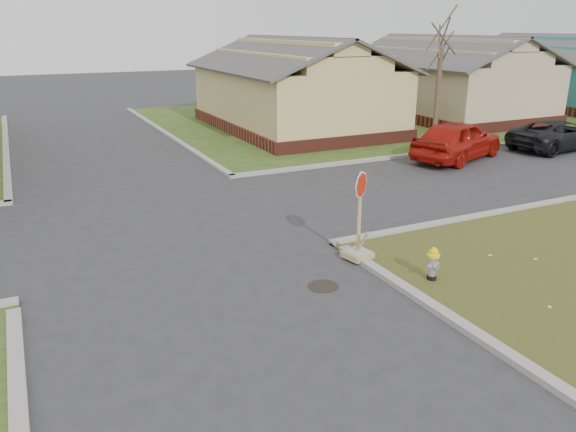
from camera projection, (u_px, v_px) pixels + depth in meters
name	position (u px, v px, depth m)	size (l,w,h in m)	color
ground	(214.00, 298.00, 11.16)	(120.00, 120.00, 0.00)	#2C2C2F
verge_far_right	(452.00, 111.00, 35.60)	(37.00, 19.00, 0.05)	#2A4418
curbs	(155.00, 223.00, 15.41)	(80.00, 40.00, 0.12)	#9A948B
manhole	(323.00, 286.00, 11.64)	(0.64, 0.64, 0.01)	black
side_house_yellow	(294.00, 87.00, 28.65)	(7.60, 11.60, 4.70)	maroon
side_house_tan	(447.00, 79.00, 32.79)	(7.60, 11.60, 4.70)	maroon
side_house_teal	(565.00, 73.00, 36.94)	(7.60, 11.60, 4.70)	maroon
tree_mid_right	(437.00, 96.00, 24.95)	(0.22, 0.22, 4.20)	#463528
fire_hydrant	(433.00, 262.00, 11.73)	(0.27, 0.27, 0.73)	black
stop_sign	(358.00, 240.00, 12.83)	(0.58, 0.57, 2.06)	#9D8955
red_sedan	(457.00, 140.00, 22.41)	(1.91, 4.74, 1.62)	#A2140B
dark_pickup	(557.00, 135.00, 24.36)	(2.14, 4.65, 1.29)	black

